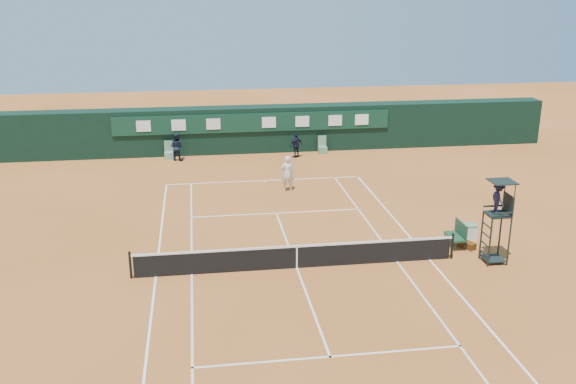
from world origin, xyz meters
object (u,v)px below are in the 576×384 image
object	(u,v)px
umpire_chair	(498,204)
cooler	(469,231)
player_bench	(458,233)
player	(287,173)
tennis_net	(297,256)

from	to	relation	value
umpire_chair	cooler	xyz separation A→B (m)	(0.09, 2.56, -2.13)
player_bench	player	distance (m)	10.63
tennis_net	umpire_chair	bearing A→B (deg)	-4.02
player_bench	cooler	world-z (taller)	player_bench
player	tennis_net	bearing A→B (deg)	79.77
umpire_chair	player_bench	xyz separation A→B (m)	(-0.80, 1.74, -1.86)
umpire_chair	player	xyz separation A→B (m)	(-6.87, 10.46, -1.49)
umpire_chair	player	world-z (taller)	umpire_chair
tennis_net	player	xyz separation A→B (m)	(1.06, 9.91, 0.46)
cooler	tennis_net	bearing A→B (deg)	-165.99
player_bench	tennis_net	bearing A→B (deg)	-170.53
cooler	player	bearing A→B (deg)	131.35
umpire_chair	cooler	distance (m)	3.33
tennis_net	umpire_chair	world-z (taller)	umpire_chair
umpire_chair	player	size ratio (longest dim) A/B	1.76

